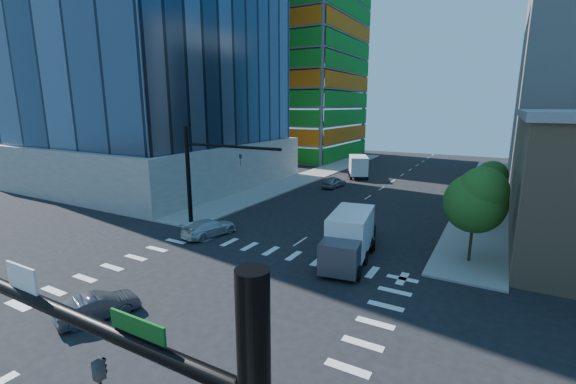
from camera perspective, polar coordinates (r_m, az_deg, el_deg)
The scene contains 14 objects.
ground at distance 22.93m, azimuth -12.68°, elevation -16.13°, with size 160.00×160.00×0.00m, color black.
road_markings at distance 22.93m, azimuth -12.68°, elevation -16.12°, with size 20.00×20.00×0.01m, color silver.
sidewalk_ne at distance 55.82m, azimuth 27.27°, elevation -0.01°, with size 5.00×60.00×0.15m, color gray.
sidewalk_nw at distance 61.68m, azimuth 3.48°, elevation 2.46°, with size 5.00×60.00×0.15m, color gray.
construction_building at distance 88.10m, azimuth 0.98°, elevation 21.55°, with size 25.16×34.50×70.60m.
signal_mast_nw at distance 35.81m, azimuth -12.87°, elevation 3.59°, with size 10.20×0.40×9.00m.
tree_south at distance 29.34m, azimuth 26.24°, elevation -0.96°, with size 4.16×4.16×6.82m.
tree_north at distance 41.24m, azimuth 27.57°, elevation 1.50°, with size 3.54×3.52×5.78m.
car_nb_far at distance 31.94m, azimuth 10.57°, elevation -6.14°, with size 2.53×5.49×1.53m, color black.
car_sb_near at distance 33.81m, azimuth -11.58°, elevation -5.19°, with size 2.03×4.99×1.45m, color silver.
car_sb_mid at distance 53.09m, azimuth 6.78°, elevation 1.50°, with size 1.80×4.48×1.53m, color #93979A.
car_sb_cross at distance 23.25m, azimuth -26.34°, elevation -14.94°, with size 1.41×4.04×1.33m, color #49484D.
box_truck_near at distance 27.61m, azimuth 8.81°, elevation -7.40°, with size 3.83×6.98×3.47m.
box_truck_far at distance 61.69m, azimuth 10.28°, elevation 3.62°, with size 5.13×7.02×3.39m.
Camera 1 is at (13.76, -14.74, 10.91)m, focal length 24.00 mm.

